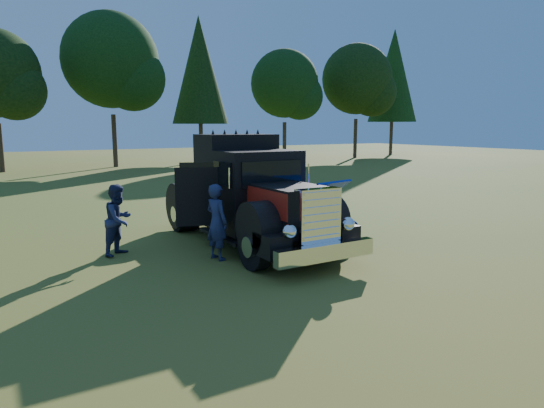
{
  "coord_description": "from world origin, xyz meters",
  "views": [
    {
      "loc": [
        -5.19,
        -9.73,
        3.22
      ],
      "look_at": [
        1.03,
        0.65,
        1.27
      ],
      "focal_mm": 32.0,
      "sensor_mm": 36.0,
      "label": 1
    }
  ],
  "objects": [
    {
      "name": "ground",
      "position": [
        0.0,
        0.0,
        0.0
      ],
      "size": [
        120.0,
        120.0,
        0.0
      ],
      "primitive_type": "plane",
      "color": "#3B5D1B",
      "rests_on": "ground"
    },
    {
      "name": "treeline",
      "position": [
        1.58,
        27.11,
        7.74
      ],
      "size": [
        67.22,
        24.04,
        13.84
      ],
      "color": "#2D2116",
      "rests_on": "ground"
    },
    {
      "name": "diamond_t_truck",
      "position": [
        0.97,
        1.65,
        1.28
      ],
      "size": [
        3.32,
        7.16,
        3.0
      ],
      "color": "black",
      "rests_on": "ground"
    },
    {
      "name": "hotrod_coupe",
      "position": [
        2.52,
        1.71,
        0.65
      ],
      "size": [
        2.33,
        4.25,
        1.89
      ],
      "color": "#0B08B8",
      "rests_on": "ground"
    },
    {
      "name": "spectator_near",
      "position": [
        -0.43,
        0.83,
        0.93
      ],
      "size": [
        0.59,
        0.76,
        1.86
      ],
      "primitive_type": "imported",
      "rotation": [
        0.0,
        0.0,
        1.81
      ],
      "color": "#22254F",
      "rests_on": "ground"
    },
    {
      "name": "spectator_far",
      "position": [
        -2.36,
        2.5,
        0.9
      ],
      "size": [
        1.11,
        1.08,
        1.8
      ],
      "primitive_type": "imported",
      "rotation": [
        0.0,
        0.0,
        0.69
      ],
      "color": "#1D2243",
      "rests_on": "ground"
    }
  ]
}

